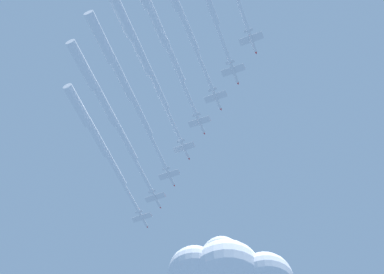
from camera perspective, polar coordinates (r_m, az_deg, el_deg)
The scene contains 5 objects.
jet_lead at distance 224.65m, azimuth -9.28°, elevation 0.06°, with size 39.55×63.01×3.69m.
jet_port_inner at distance 215.46m, azimuth -8.58°, elevation 3.36°, with size 43.20×68.67×3.66m.
jet_starboard_inner at distance 209.62m, azimuth -6.99°, elevation 5.93°, with size 41.77×68.03×3.69m.
jet_port_mid at distance 207.48m, azimuth -5.16°, elevation 8.31°, with size 39.52×63.89×3.68m.
jet_starboard_mid at distance 203.60m, azimuth -3.51°, elevation 11.03°, with size 38.73×62.47×3.68m.
Camera 1 is at (19.43, 117.66, -5.97)m, focal length 54.94 mm.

